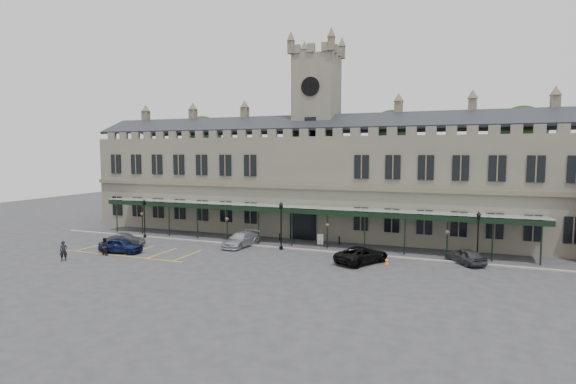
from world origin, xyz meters
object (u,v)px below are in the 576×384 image
(clock_tower, at_px, (317,129))
(sign_board, at_px, (320,239))
(car_left_b, at_px, (124,240))
(car_right_a, at_px, (465,256))
(person_b, at_px, (105,246))
(lamp_post_mid, at_px, (281,221))
(person_a, at_px, (64,251))
(lamp_post_right, at_px, (478,233))
(lamp_post_left, at_px, (144,215))
(car_van, at_px, (362,255))
(traffic_cone, at_px, (387,261))
(car_taxi, at_px, (241,240))
(car_left_a, at_px, (121,246))
(station_building, at_px, (316,182))

(clock_tower, distance_m, sign_board, 14.64)
(sign_board, bearing_deg, car_left_b, -162.81)
(car_right_a, relative_size, person_b, 2.41)
(lamp_post_mid, relative_size, person_a, 2.65)
(clock_tower, bearing_deg, lamp_post_mid, -91.90)
(clock_tower, distance_m, lamp_post_right, 23.79)
(lamp_post_left, height_order, car_van, lamp_post_left)
(clock_tower, height_order, traffic_cone, clock_tower)
(lamp_post_left, distance_m, lamp_post_mid, 17.77)
(car_taxi, bearing_deg, lamp_post_left, -175.41)
(person_b, bearing_deg, lamp_post_left, -72.07)
(sign_board, bearing_deg, car_left_a, -154.19)
(car_right_a, relative_size, person_a, 2.24)
(lamp_post_right, relative_size, sign_board, 4.25)
(station_building, bearing_deg, lamp_post_left, -149.66)
(car_left_a, height_order, car_right_a, car_left_a)
(lamp_post_mid, bearing_deg, traffic_cone, -11.79)
(car_left_b, distance_m, person_b, 4.16)
(traffic_cone, xyz_separation_m, person_b, (-26.71, -6.32, 0.57))
(sign_board, height_order, car_left_a, car_left_a)
(lamp_post_mid, bearing_deg, lamp_post_left, 178.85)
(lamp_post_mid, height_order, traffic_cone, lamp_post_mid)
(lamp_post_right, relative_size, car_van, 0.89)
(car_van, bearing_deg, car_left_a, 40.93)
(person_a, bearing_deg, car_left_b, 40.64)
(station_building, relative_size, sign_board, 52.06)
(station_building, bearing_deg, car_van, -57.34)
(car_van, height_order, person_a, person_a)
(station_building, height_order, person_a, station_building)
(car_left_a, bearing_deg, car_van, -86.85)
(clock_tower, bearing_deg, car_taxi, -113.94)
(car_right_a, bearing_deg, car_taxi, -36.04)
(car_right_a, bearing_deg, lamp_post_right, 137.62)
(traffic_cone, relative_size, car_right_a, 0.15)
(traffic_cone, height_order, car_right_a, car_right_a)
(lamp_post_mid, bearing_deg, car_left_b, -164.19)
(car_left_b, height_order, person_a, person_a)
(car_right_a, xyz_separation_m, person_a, (-35.24, -12.42, 0.23))
(traffic_cone, relative_size, car_taxi, 0.12)
(car_left_a, height_order, person_b, person_b)
(lamp_post_left, relative_size, traffic_cone, 7.30)
(lamp_post_right, distance_m, car_right_a, 2.40)
(lamp_post_left, height_order, person_a, lamp_post_left)
(traffic_cone, distance_m, person_b, 27.45)
(lamp_post_mid, xyz_separation_m, lamp_post_right, (19.02, 0.38, -0.09))
(car_taxi, height_order, car_van, car_taxi)
(lamp_post_mid, height_order, car_left_a, lamp_post_mid)
(lamp_post_left, distance_m, car_taxi, 13.29)
(car_left_b, relative_size, car_van, 0.76)
(lamp_post_right, distance_m, car_left_b, 35.91)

